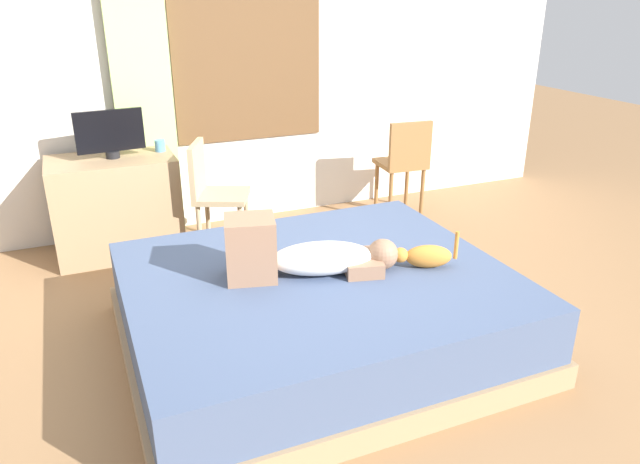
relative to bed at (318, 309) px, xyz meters
The scene contains 11 objects.
ground_plane 0.25m from the bed, 15.23° to the right, with size 16.00×16.00×0.00m, color olive.
back_wall_with_window 2.51m from the bed, 87.10° to the left, with size 6.40×0.14×2.90m.
bed is the anchor object (origin of this frame).
person_lying 0.35m from the bed, 161.89° to the left, with size 0.94×0.45×0.34m.
cat 0.67m from the bed, 15.84° to the right, with size 0.34×0.20×0.21m.
desk 2.00m from the bed, 116.51° to the left, with size 0.90×0.56×0.74m.
tv_monitor 2.11m from the bed, 115.88° to the left, with size 0.48×0.10×0.35m.
cup 2.00m from the bed, 105.68° to the left, with size 0.08×0.08×0.09m, color teal.
chair_by_desk 1.52m from the bed, 98.73° to the left, with size 0.50×0.50×0.86m.
chair_spare 2.22m from the bed, 47.22° to the left, with size 0.41×0.41×0.86m.
curtain_left 2.35m from the bed, 105.48° to the left, with size 0.44×0.06×2.36m, color #ADCC75.
Camera 1 is at (-1.24, -2.65, 1.89)m, focal length 33.35 mm.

